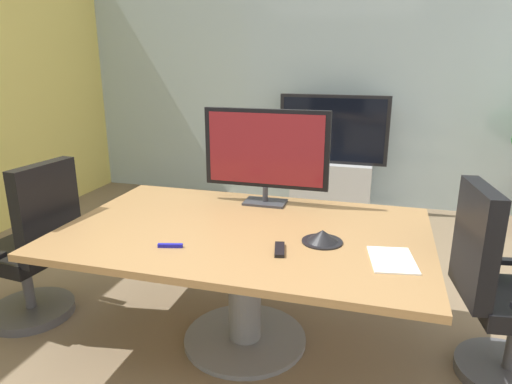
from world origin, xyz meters
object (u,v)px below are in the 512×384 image
Objects in this scene: conference_table at (244,255)px; office_chair_right at (501,302)px; office_chair_left at (34,256)px; wall_display_unit at (331,172)px; remote_control at (280,249)px; conference_phone at (322,237)px; tv_monitor at (266,151)px.

office_chair_right reaches higher than conference_table.
office_chair_left is 3.27m from wall_display_unit.
office_chair_right is 6.41× the size of remote_control.
office_chair_left is 2.82m from office_chair_right.
conference_phone is at bearing 29.57° from remote_control.
office_chair_right is 1.61m from tv_monitor.
remote_control is (1.68, -0.12, 0.30)m from office_chair_left.
remote_control is at bearing 97.68° from office_chair_right.
office_chair_right is 1.30× the size of tv_monitor.
tv_monitor is 2.33m from wall_display_unit.
wall_display_unit reaches higher than conference_table.
conference_table is 2.50× the size of tv_monitor.
wall_display_unit is (0.20, 2.23, -0.67)m from tv_monitor.
tv_monitor is 0.87m from remote_control.
office_chair_left is 1.90m from conference_phone.
office_chair_left reaches higher than remote_control.
tv_monitor reaches higher than conference_table.
office_chair_left is at bearing -119.38° from wall_display_unit.
conference_phone is (0.46, -0.08, 0.20)m from conference_table.
conference_table is at bearing -94.10° from wall_display_unit.
tv_monitor reaches higher than wall_display_unit.
office_chair_right reaches higher than conference_phone.
conference_phone is (0.27, -2.80, 0.34)m from wall_display_unit.
conference_table is 0.72m from tv_monitor.
tv_monitor is 3.82× the size of conference_phone.
tv_monitor is 4.94× the size of remote_control.
tv_monitor is at bearing 65.19° from office_chair_right.
office_chair_left is at bearing -174.83° from conference_table.
office_chair_left is 1.67m from tv_monitor.
office_chair_left is 4.95× the size of conference_phone.
office_chair_right is 0.83× the size of wall_display_unit.
conference_phone is (0.47, -0.57, -0.33)m from tv_monitor.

